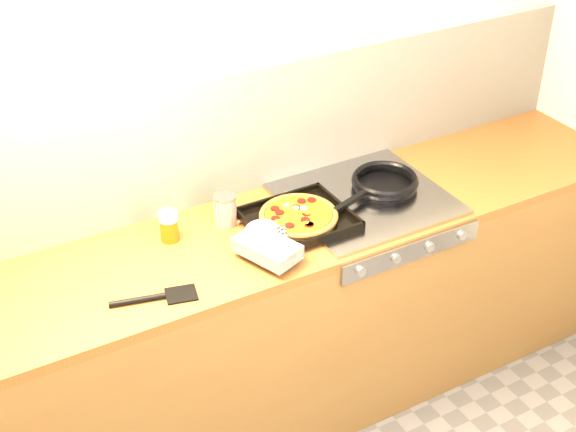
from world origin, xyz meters
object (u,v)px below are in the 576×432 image
tomato_can (225,210)px  pizza_on_tray (289,224)px  frying_pan (384,183)px  juice_glass (169,226)px

tomato_can → pizza_on_tray: bearing=-45.2°
frying_pan → juice_glass: juice_glass is taller
tomato_can → juice_glass: size_ratio=1.05×
frying_pan → tomato_can: tomato_can is taller
frying_pan → tomato_can: (-0.64, 0.09, 0.02)m
frying_pan → tomato_can: bearing=171.6°
pizza_on_tray → tomato_can: bearing=134.8°
pizza_on_tray → juice_glass: 0.43m
pizza_on_tray → tomato_can: 0.24m
tomato_can → juice_glass: bearing=179.4°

